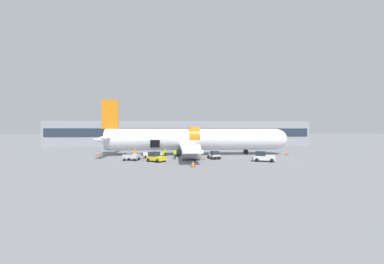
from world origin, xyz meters
name	(u,v)px	position (x,y,z in m)	size (l,w,h in m)	color
ground_plane	(186,158)	(0.00, 0.00, 0.00)	(500.00, 500.00, 0.00)	slate
terminal_strip	(181,133)	(0.00, 33.06, 3.67)	(77.66, 8.85, 7.35)	gray
airplane	(192,140)	(1.33, 5.45, 2.88)	(37.05, 28.17, 10.38)	silver
baggage_tug_lead	(214,156)	(4.55, -1.18, 0.57)	(2.09, 2.70, 1.33)	white
baggage_tug_mid	(156,157)	(-4.77, -3.67, 0.63)	(3.16, 2.97, 1.44)	yellow
baggage_tug_rear	(263,157)	(11.40, -4.77, 0.68)	(3.52, 2.66, 1.56)	silver
baggage_cart_loading	(153,155)	(-5.58, 0.73, 0.52)	(4.06, 2.38, 1.08)	silver
baggage_cart_queued	(132,157)	(-8.58, -1.95, 0.48)	(3.43, 2.45, 0.98)	#B7BABF
ground_crew_loader_a	(175,154)	(-1.88, -1.02, 0.90)	(0.55, 0.55, 1.70)	#2D2D33
ground_crew_loader_b	(135,153)	(-8.65, 0.91, 0.87)	(0.55, 0.51, 1.65)	#2D2D33
ground_crew_driver	(163,154)	(-3.79, -1.35, 0.82)	(0.46, 0.54, 1.56)	black
ground_crew_supervisor	(165,152)	(-3.64, 2.42, 0.85)	(0.42, 0.56, 1.61)	black
safety_cone_nose	(287,153)	(19.49, 3.92, 0.37)	(0.64, 0.64, 0.79)	black
safety_cone_engine_left	(193,164)	(0.39, -9.07, 0.36)	(0.64, 0.64, 0.75)	black
safety_cone_wingtip	(203,157)	(2.71, -1.31, 0.29)	(0.49, 0.49, 0.62)	black
safety_cone_tail	(98,154)	(-15.83, 4.64, 0.35)	(0.53, 0.53, 0.75)	black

